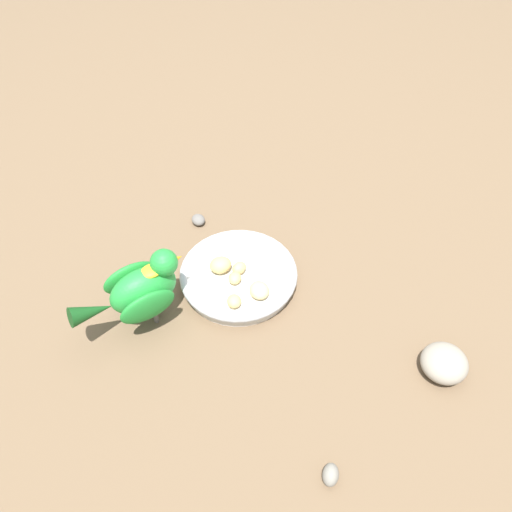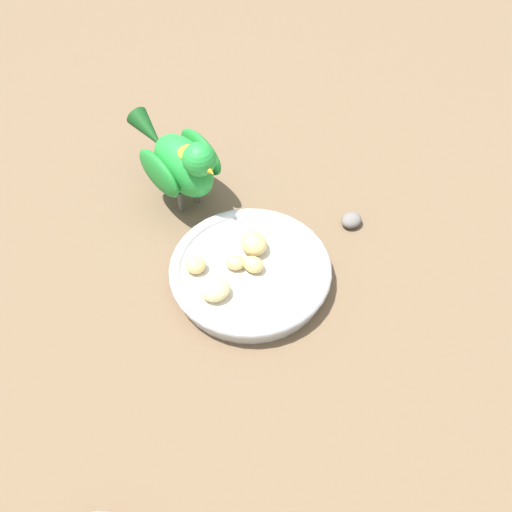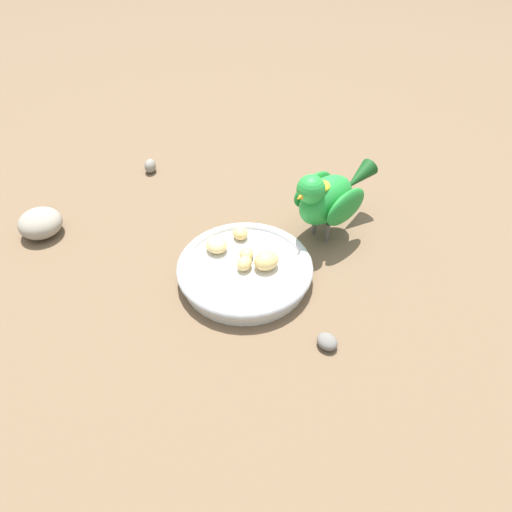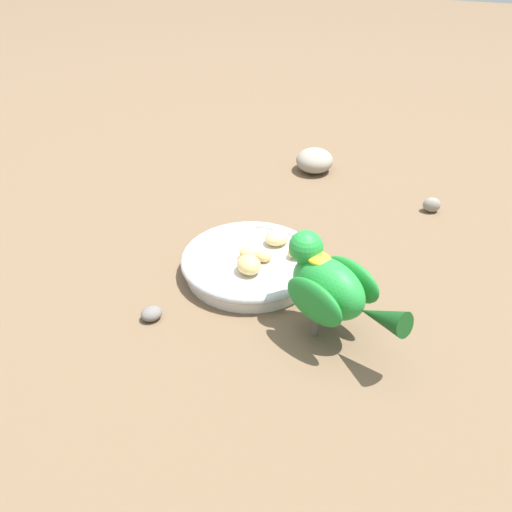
% 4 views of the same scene
% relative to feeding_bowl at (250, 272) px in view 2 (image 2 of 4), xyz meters
% --- Properties ---
extents(ground_plane, '(4.00, 4.00, 0.00)m').
position_rel_feeding_bowl_xyz_m(ground_plane, '(-0.02, -0.01, -0.02)').
color(ground_plane, brown).
extents(feeding_bowl, '(0.21, 0.21, 0.03)m').
position_rel_feeding_bowl_xyz_m(feeding_bowl, '(0.00, 0.00, 0.00)').
color(feeding_bowl, beige).
rests_on(feeding_bowl, ground_plane).
extents(apple_piece_0, '(0.03, 0.03, 0.02)m').
position_rel_feeding_bowl_xyz_m(apple_piece_0, '(0.00, -0.00, 0.02)').
color(apple_piece_0, tan).
rests_on(apple_piece_0, feeding_bowl).
extents(apple_piece_1, '(0.05, 0.05, 0.03)m').
position_rel_feeding_bowl_xyz_m(apple_piece_1, '(0.03, 0.01, 0.02)').
color(apple_piece_1, tan).
rests_on(apple_piece_1, feeding_bowl).
extents(apple_piece_2, '(0.03, 0.03, 0.02)m').
position_rel_feeding_bowl_xyz_m(apple_piece_2, '(-0.00, 0.02, 0.02)').
color(apple_piece_2, tan).
rests_on(apple_piece_2, feeding_bowl).
extents(apple_piece_3, '(0.03, 0.04, 0.02)m').
position_rel_feeding_bowl_xyz_m(apple_piece_3, '(-0.02, 0.06, 0.02)').
color(apple_piece_3, tan).
rests_on(apple_piece_3, feeding_bowl).
extents(apple_piece_4, '(0.05, 0.05, 0.02)m').
position_rel_feeding_bowl_xyz_m(apple_piece_4, '(-0.05, 0.03, 0.02)').
color(apple_piece_4, '#E5C67F').
rests_on(apple_piece_4, feeding_bowl).
extents(parrot, '(0.13, 0.18, 0.13)m').
position_rel_feeding_bowl_xyz_m(parrot, '(0.10, 0.13, 0.06)').
color(parrot, '#59544C').
rests_on(parrot, ground_plane).
extents(pebble_1, '(0.04, 0.04, 0.02)m').
position_rel_feeding_bowl_xyz_m(pebble_1, '(0.14, -0.10, -0.01)').
color(pebble_1, slate).
rests_on(pebble_1, ground_plane).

